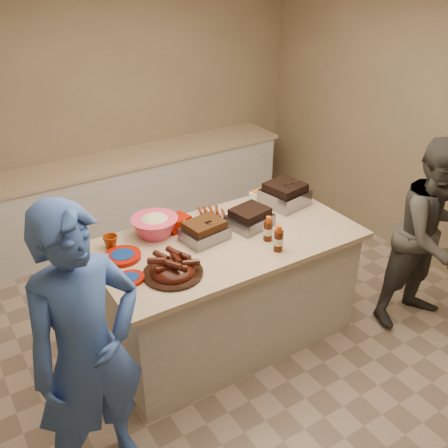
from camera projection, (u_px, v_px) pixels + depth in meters
room at (243, 336)px, 4.21m from camera, size 4.50×5.00×2.70m
back_counter at (133, 194)px, 5.62m from camera, size 3.60×0.64×0.90m
island at (227, 335)px, 4.22m from camera, size 2.02×1.08×0.95m
rib_platter at (173, 274)px, 3.35m from camera, size 0.48×0.48×0.16m
pulled_pork_tray at (205, 239)px, 3.75m from camera, size 0.35×0.29×0.10m
brisket_tray at (249, 226)px, 3.93m from camera, size 0.36×0.32×0.10m
roasting_pan at (284, 204)px, 4.27m from camera, size 0.38×0.38×0.13m
coleslaw_bowl at (156, 235)px, 3.81m from camera, size 0.36×0.36×0.25m
sausage_plate at (213, 219)px, 4.04m from camera, size 0.35×0.35×0.05m
mac_cheese_dish at (269, 198)px, 4.39m from camera, size 0.33×0.26×0.08m
bbq_bottle_a at (278, 250)px, 3.61m from camera, size 0.07×0.07×0.20m
bbq_bottle_b at (268, 240)px, 3.74m from camera, size 0.07×0.07×0.20m
mustard_bottle at (185, 234)px, 3.82m from camera, size 0.05×0.05×0.13m
sauce_bowl at (213, 227)px, 3.91m from camera, size 0.15×0.05×0.15m
plate_stack_large at (123, 258)px, 3.52m from camera, size 0.26×0.26×0.03m
plate_stack_small at (131, 280)px, 3.29m from camera, size 0.18×0.18×0.03m
plastic_cup at (111, 248)px, 3.64m from camera, size 0.11×0.10×0.11m
basket_stack at (177, 228)px, 3.90m from camera, size 0.22×0.19×0.10m
guest_gray at (414, 315)px, 4.46m from camera, size 0.96×1.71×0.62m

